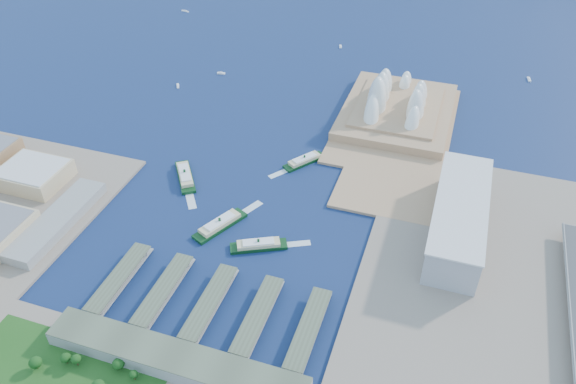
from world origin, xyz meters
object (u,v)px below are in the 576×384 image
(ferry_c, at_px, (220,223))
(ferry_d, at_px, (258,243))
(toaster_building, at_px, (459,218))
(ferry_b, at_px, (304,159))
(opera_house, at_px, (400,94))
(ferry_a, at_px, (185,174))

(ferry_c, xyz_separation_m, ferry_d, (44.85, -14.56, -0.53))
(toaster_building, height_order, ferry_b, toaster_building)
(opera_house, distance_m, ferry_c, 290.27)
(toaster_building, xyz_separation_m, ferry_c, (-213.60, -61.29, -15.04))
(opera_house, bearing_deg, ferry_c, -115.32)
(ferry_b, xyz_separation_m, ferry_d, (0.50, -143.08, 0.13))
(ferry_d, bearing_deg, toaster_building, -92.21)
(toaster_building, distance_m, ferry_c, 222.73)
(ferry_b, xyz_separation_m, ferry_c, (-44.34, -128.52, 0.66))
(ferry_a, relative_size, ferry_d, 1.11)
(opera_house, bearing_deg, toaster_building, -65.77)
(toaster_building, height_order, ferry_d, toaster_building)
(opera_house, height_order, ferry_a, opera_house)
(ferry_a, xyz_separation_m, ferry_b, (111.85, 68.15, -0.68))
(ferry_a, height_order, ferry_c, ferry_a)
(toaster_building, bearing_deg, ferry_d, -155.80)
(ferry_b, distance_m, ferry_c, 135.96)
(ferry_a, distance_m, ferry_b, 130.98)
(opera_house, height_order, toaster_building, opera_house)
(opera_house, distance_m, ferry_b, 157.00)
(opera_house, bearing_deg, ferry_b, -120.84)
(ferry_a, relative_size, ferry_b, 1.14)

